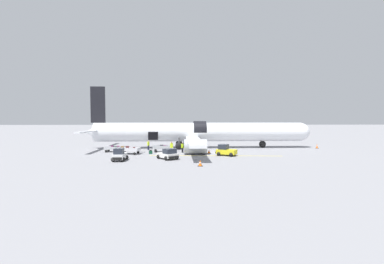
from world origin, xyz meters
TOP-DOWN VIEW (x-y plane):
  - ground_plane at (0.00, 0.00)m, footprint 500.00×500.00m
  - apron_marking_line at (-0.20, -2.87)m, footprint 18.70×1.74m
  - airplane at (-2.14, 7.47)m, footprint 40.80×34.27m
  - baggage_tug_lead at (1.29, -2.80)m, footprint 3.16×2.76m
  - baggage_tug_mid at (-12.65, -6.78)m, footprint 1.78×2.78m
  - baggage_tug_rear at (-6.71, -5.78)m, footprint 2.93×3.21m
  - baggage_cart_loading at (-7.84, 1.99)m, footprint 4.13×2.08m
  - baggage_cart_queued at (-12.66, -0.48)m, footprint 3.99×2.45m
  - baggage_cart_empty at (-15.64, 2.32)m, footprint 3.52×1.83m
  - ground_crew_loader_a at (-10.50, 4.59)m, footprint 0.43×0.56m
  - ground_crew_loader_b at (-3.51, 0.84)m, footprint 0.40×0.55m
  - ground_crew_driver at (-6.45, -0.45)m, footprint 0.58×0.58m
  - ground_crew_supervisor at (-4.80, 0.87)m, footprint 0.50×0.50m
  - suitcase_on_tarmac_upright at (-9.55, -0.52)m, footprint 0.55×0.38m
  - safety_cone_nose at (19.25, 5.77)m, footprint 0.50×0.50m
  - safety_cone_engine_left at (-2.99, -10.95)m, footprint 0.56×0.56m
  - safety_cone_wingtip at (-0.81, -0.31)m, footprint 0.62×0.62m

SIDE VIEW (x-z plane):
  - ground_plane at x=0.00m, z-range 0.00..0.00m
  - apron_marking_line at x=-0.20m, z-range 0.00..0.01m
  - suitcase_on_tarmac_upright at x=-9.55m, z-range -0.05..0.53m
  - safety_cone_wingtip at x=-0.81m, z-range -0.02..0.54m
  - safety_cone_engine_left at x=-2.99m, z-range -0.02..0.65m
  - safety_cone_nose at x=19.25m, z-range -0.02..0.77m
  - baggage_cart_empty at x=-15.64m, z-range -0.02..0.95m
  - baggage_cart_loading at x=-7.84m, z-range -0.01..1.09m
  - baggage_cart_queued at x=-12.66m, z-range -0.05..1.15m
  - baggage_tug_rear at x=-6.71m, z-range -0.08..1.31m
  - baggage_tug_mid at x=-12.65m, z-range -0.13..1.47m
  - baggage_tug_lead at x=1.29m, z-range -0.11..1.49m
  - ground_crew_supervisor at x=-4.80m, z-range 0.04..1.61m
  - ground_crew_loader_b at x=-3.51m, z-range 0.04..1.63m
  - ground_crew_loader_a at x=-10.50m, z-range 0.04..1.66m
  - ground_crew_driver at x=-6.45m, z-range 0.05..1.86m
  - airplane at x=-2.14m, z-range -2.69..8.25m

